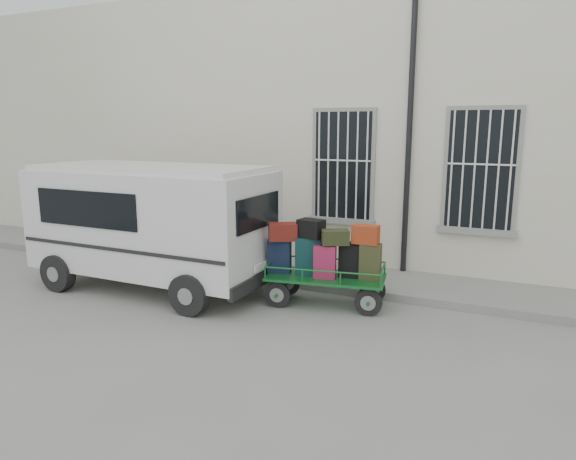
% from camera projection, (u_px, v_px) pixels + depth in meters
% --- Properties ---
extents(ground, '(80.00, 80.00, 0.00)m').
position_uv_depth(ground, '(306.00, 318.00, 8.31)').
color(ground, slate).
rests_on(ground, ground).
extents(building, '(24.00, 5.15, 6.00)m').
position_uv_depth(building, '(391.00, 129.00, 12.63)').
color(building, beige).
rests_on(building, ground).
extents(sidewalk, '(24.00, 1.70, 0.15)m').
position_uv_depth(sidewalk, '(348.00, 278.00, 10.26)').
color(sidewalk, gray).
rests_on(sidewalk, ground).
extents(luggage_cart, '(2.41, 1.22, 1.49)m').
position_uv_depth(luggage_cart, '(324.00, 259.00, 8.79)').
color(luggage_cart, black).
rests_on(luggage_cart, ground).
extents(van, '(4.70, 2.18, 2.35)m').
position_uv_depth(van, '(151.00, 219.00, 9.66)').
color(van, silver).
rests_on(van, ground).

